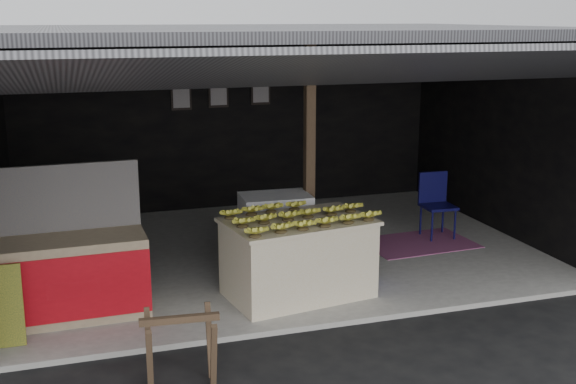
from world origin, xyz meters
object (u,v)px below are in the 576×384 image
object	(u,v)px
white_crate	(276,231)
banana_table	(298,258)
water_barrel	(362,263)
neighbor_stall	(72,273)
plastic_chair	(436,199)
sawhorse	(180,342)

from	to	relation	value
white_crate	banana_table	bearing A→B (deg)	-88.75
banana_table	water_barrel	distance (m)	0.90
neighbor_stall	water_barrel	distance (m)	3.31
white_crate	water_barrel	world-z (taller)	white_crate
plastic_chair	neighbor_stall	bearing A→B (deg)	-162.94
banana_table	sawhorse	xyz separation A→B (m)	(-1.59, -1.56, -0.09)
banana_table	water_barrel	xyz separation A→B (m)	(0.86, 0.18, -0.21)
sawhorse	water_barrel	world-z (taller)	sawhorse
neighbor_stall	water_barrel	world-z (taller)	neighbor_stall
water_barrel	plastic_chair	size ratio (longest dim) A/B	0.51
neighbor_stall	white_crate	bearing A→B (deg)	16.61
plastic_chair	banana_table	bearing A→B (deg)	-147.34
water_barrel	sawhorse	bearing A→B (deg)	-144.66
banana_table	white_crate	bearing A→B (deg)	79.83
white_crate	sawhorse	bearing A→B (deg)	-119.99
white_crate	sawhorse	size ratio (longest dim) A/B	1.37
neighbor_stall	plastic_chair	size ratio (longest dim) A/B	1.72
banana_table	water_barrel	world-z (taller)	banana_table
banana_table	sawhorse	world-z (taller)	banana_table
white_crate	neighbor_stall	xyz separation A→B (m)	(-2.47, -0.80, 0.01)
sawhorse	plastic_chair	bearing A→B (deg)	41.84
white_crate	neighbor_stall	distance (m)	2.59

